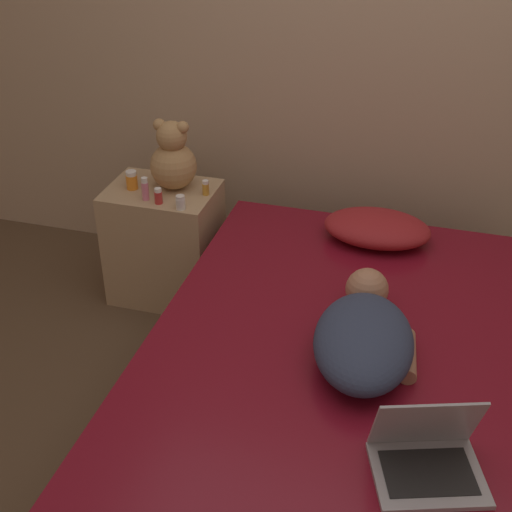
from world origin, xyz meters
The scene contains 13 objects.
ground_plane centered at (0.00, 0.00, 0.00)m, with size 12.00×12.00×0.00m, color brown.
wall_back centered at (0.00, 1.30, 1.30)m, with size 8.00×0.06×2.60m.
bed centered at (0.00, 0.00, 0.24)m, with size 1.31×2.05×0.49m.
nightstand centered at (-0.97, 0.83, 0.29)m, with size 0.51×0.38×0.58m.
pillow centered at (0.05, 0.81, 0.55)m, with size 0.46×0.31×0.12m.
person_lying centered at (0.11, 0.01, 0.58)m, with size 0.39×0.68×0.18m.
laptop centered at (0.36, -0.44, 0.54)m, with size 0.37×0.33×0.24m.
teddy_bear centered at (-0.92, 0.87, 0.73)m, with size 0.22×0.22×0.33m.
bottle_red centered at (-0.92, 0.70, 0.62)m, with size 0.04×0.04×0.07m.
bottle_amber centered at (-0.75, 0.84, 0.62)m, with size 0.03×0.03×0.07m.
bottle_pink centered at (-1.00, 0.72, 0.64)m, with size 0.03×0.03×0.11m.
bottle_white centered at (-0.81, 0.68, 0.61)m, with size 0.04×0.04×0.07m.
bottle_orange centered at (-1.10, 0.81, 0.63)m, with size 0.05×0.05×0.09m.
Camera 1 is at (0.29, -1.92, 2.07)m, focal length 50.00 mm.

